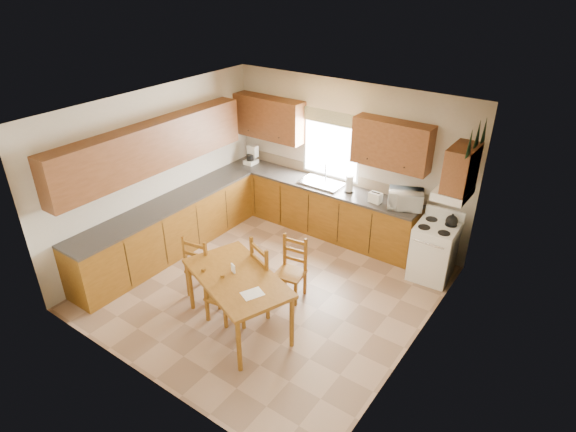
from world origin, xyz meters
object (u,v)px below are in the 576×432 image
Objects in this scene: stove at (433,252)px; microwave at (405,199)px; dining_table at (238,302)px; chair_near_right at (221,293)px; chair_far_left at (290,270)px; chair_near_left at (204,264)px; chair_far_right at (248,283)px.

microwave is at bearing 155.71° from stove.
dining_table is at bearing -132.08° from microwave.
chair_far_left is (0.48, 0.94, 0.04)m from chair_near_right.
chair_far_left is at bearing 99.79° from dining_table.
chair_far_left is (1.07, 0.65, -0.04)m from chair_near_left.
dining_table is at bearing -59.00° from chair_far_right.
chair_near_left is 1.08× the size of chair_far_left.
chair_far_right is (-1.71, -2.37, 0.11)m from stove.
stove is 2.93m from chair_far_right.
stove reaches higher than dining_table.
chair_near_left is at bearing -176.22° from dining_table.
stove is 0.94× the size of chair_far_left.
chair_near_right is (-1.97, -2.63, -0.01)m from stove.
dining_table is 0.30m from chair_near_right.
microwave is (-0.63, 0.24, 0.63)m from stove.
microwave reaches higher than chair_near_right.
chair_far_right is at bearing 169.07° from chair_near_left.
chair_far_left is (-1.49, -1.69, 0.03)m from stove.
chair_near_right is at bearing -113.81° from chair_far_right.
chair_near_right is (-0.30, -0.01, 0.02)m from dining_table.
stove is at bearing -42.91° from microwave.
chair_far_left is at bearing 93.73° from chair_far_right.
microwave reaches higher than chair_far_left.
microwave is at bearing 90.93° from dining_table.
chair_near_right is at bearing -137.08° from microwave.
stove is at bearing -134.48° from chair_near_right.
microwave is at bearing -122.58° from chair_near_right.
microwave is 0.45× the size of chair_far_right.
chair_far_right is (-0.22, -0.68, 0.08)m from chair_far_left.
chair_near_left is 1.25m from chair_far_left.
microwave is 2.20m from chair_far_left.
chair_far_left is at bearing -124.72° from chair_near_right.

